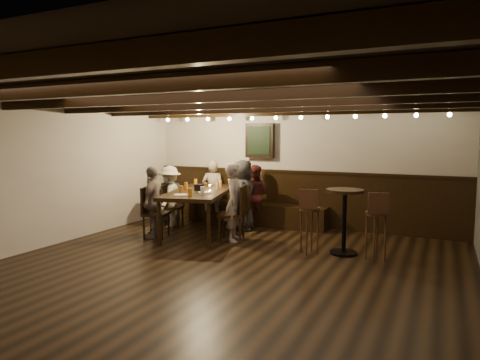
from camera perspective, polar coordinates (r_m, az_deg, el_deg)
The scene contains 27 objects.
room at distance 7.74m, azimuth 2.72°, elevation 0.16°, with size 7.00×7.00×7.00m.
dining_table at distance 8.10m, azimuth -5.39°, elevation -1.85°, with size 1.55×2.38×0.82m.
chair_left_near at distance 8.81m, azimuth -9.10°, elevation -4.52°, with size 0.48×0.48×0.86m.
chair_left_far at distance 7.98m, azimuth -11.23°, elevation -5.52°, with size 0.52×0.52×0.92m.
chair_right_near at distance 8.45m, azimuth 0.18°, elevation -4.78°, with size 0.51×0.51×0.91m.
chair_right_far at distance 7.58m, azimuth -0.97°, elevation -5.88°, with size 0.55×0.55×0.98m.
person_bench_left at distance 9.24m, azimuth -9.29°, elevation -1.98°, with size 0.58×0.38×1.18m, color #242426.
person_bench_centre at distance 9.12m, azimuth -3.63°, elevation -1.55°, with size 0.48×0.32×1.33m, color gray.
person_bench_right at distance 8.81m, azimuth 1.84°, elevation -2.04°, with size 0.61×0.48×1.26m, color #55201D.
person_left_near at distance 8.76m, azimuth -9.33°, elevation -2.20°, with size 0.80×0.46×1.24m, color #ADA792.
person_left_far at distance 7.92m, azimuth -11.49°, elevation -2.88°, with size 0.76×0.32×1.31m, color slate.
person_right_near at distance 8.38m, azimuth 0.39°, elevation -2.02°, with size 0.67×0.44×1.38m, color #2A2A2C.
person_right_far at distance 7.50m, azimuth -0.76°, elevation -2.97°, with size 0.50×0.33×1.38m, color gray.
pint_a at distance 8.82m, azimuth -5.94°, elevation -0.31°, with size 0.07×0.07×0.14m, color #BF7219.
pint_b at distance 8.65m, azimuth -2.66°, elevation -0.41°, with size 0.07×0.07×0.14m, color #BF7219.
pint_c at distance 8.26m, azimuth -7.22°, elevation -0.76°, with size 0.07×0.07×0.14m, color #BF7219.
pint_d at distance 8.20m, azimuth -3.00°, elevation -0.77°, with size 0.07×0.07×0.14m, color silver.
pint_e at distance 7.71m, azimuth -7.86°, elevation -1.24°, with size 0.07×0.07×0.14m, color #BF7219.
pint_f at distance 7.50m, azimuth -5.04°, elevation -1.42°, with size 0.07×0.07×0.14m, color silver.
pint_g at distance 7.30m, azimuth -6.68°, elevation -1.63°, with size 0.07×0.07×0.14m, color #BF7219.
plate_near at distance 7.46m, azimuth -7.93°, elevation -1.97°, with size 0.24×0.24×0.01m, color white.
plate_far at distance 7.75m, azimuth -4.70°, elevation -1.64°, with size 0.24×0.24×0.01m, color white.
condiment_caddy at distance 8.03m, azimuth -5.49°, elevation -1.00°, with size 0.15×0.10×0.12m, color black.
candle at distance 8.34m, azimuth -4.05°, elevation -0.97°, with size 0.05×0.05×0.05m, color beige.
high_top_table at distance 6.86m, azimuth 13.76°, elevation -4.13°, with size 0.58×0.58×1.03m.
bar_stool_left at distance 6.84m, azimuth 9.22°, elevation -6.51°, with size 0.33×0.35×1.04m.
bar_stool_right at distance 6.69m, azimuth 17.66°, elevation -7.01°, with size 0.35×0.36×1.04m.
Camera 1 is at (2.71, -4.88, 1.86)m, focal length 32.00 mm.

